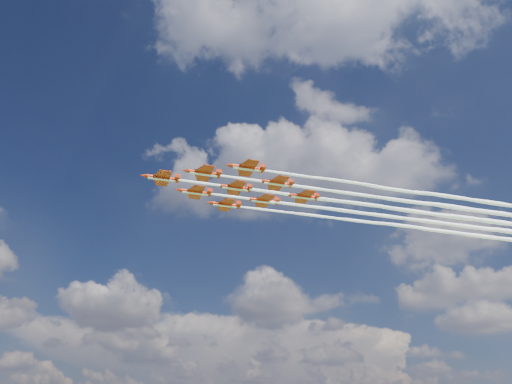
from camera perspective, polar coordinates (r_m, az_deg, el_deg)
jet_lead at (r=164.58m, az=12.57°, el=-1.45°), size 120.19×73.87×2.87m
jet_row2_port at (r=165.05m, az=16.96°, el=-0.99°), size 120.19×73.87×2.87m
jet_row2_starb at (r=174.91m, az=14.74°, el=-2.70°), size 120.19×73.87×2.87m
jet_row3_port at (r=166.48m, az=21.30°, el=-0.52°), size 120.19×73.87×2.87m
jet_row3_centre at (r=175.80m, az=18.86°, el=-2.25°), size 120.19×73.87×2.87m
jet_row3_starb at (r=185.54m, az=16.66°, el=-3.80°), size 120.19×73.87×2.87m
jet_row4_port at (r=177.59m, az=22.92°, el=-1.80°), size 120.19×73.87×2.87m
jet_row4_starb at (r=186.79m, az=20.54°, el=-3.37°), size 120.19×73.87×2.87m
jet_tail at (r=188.90m, az=24.34°, el=-2.93°), size 120.19×73.87×2.87m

